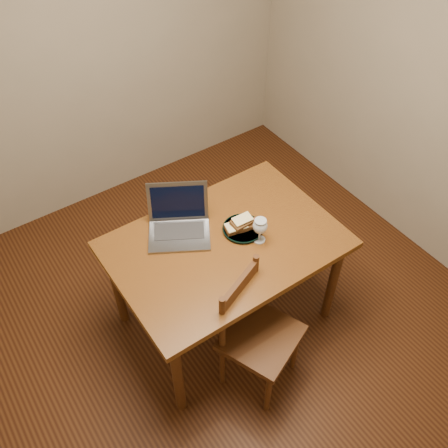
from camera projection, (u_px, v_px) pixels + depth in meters
floor at (221, 315)px, 3.39m from camera, size 3.20×3.20×0.02m
back_wall at (86, 41)px, 3.37m from camera, size 3.20×0.02×2.60m
right_wall at (434, 71)px, 3.09m from camera, size 0.02×3.20×2.60m
table at (225, 252)px, 2.91m from camera, size 1.30×0.90×0.74m
chair at (258, 330)px, 2.76m from camera, size 0.52×0.51×0.43m
plate at (243, 229)px, 2.91m from camera, size 0.24×0.24×0.02m
sandwich_cheese at (236, 227)px, 2.88m from camera, size 0.14×0.10×0.04m
sandwich_tomato at (250, 224)px, 2.90m from camera, size 0.13×0.10×0.04m
sandwich_top at (242, 222)px, 2.87m from camera, size 0.13×0.08×0.04m
milk_glass at (260, 230)px, 2.80m from camera, size 0.08×0.08×0.16m
laptop at (179, 220)px, 2.88m from camera, size 0.46×0.45×0.25m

